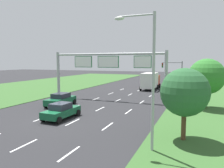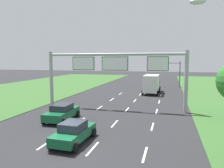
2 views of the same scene
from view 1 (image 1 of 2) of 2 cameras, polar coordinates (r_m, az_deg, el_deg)
ground_plane at (r=21.65m, az=-14.21°, el=-9.16°), size 200.00×200.00×0.00m
lane_dashes_inner_left at (r=25.01m, az=-13.43°, el=-7.09°), size 0.14×44.40×0.01m
lane_dashes_inner_right at (r=23.21m, az=-6.27°, el=-7.98°), size 0.14×44.40×0.01m
lane_dashes_slip at (r=21.83m, az=1.96°, el=-8.84°), size 0.14×44.40×0.01m
car_near_red at (r=21.93m, az=-13.10°, el=-6.85°), size 2.15×4.31×1.57m
car_lead_silver at (r=28.10m, az=-13.25°, el=-3.97°), size 2.26×4.51×1.60m
box_truck at (r=43.86m, az=10.04°, el=0.89°), size 2.83×7.39×3.31m
sign_gantry at (r=31.53m, az=-1.21°, el=4.80°), size 17.24×0.44×7.00m
traffic_light_mast at (r=53.61m, az=15.74°, el=3.92°), size 4.76×0.49×5.60m
street_lamp at (r=13.47m, az=9.18°, el=3.72°), size 2.61×0.32×8.50m
roadside_tree_near at (r=15.96m, az=18.46°, el=-2.10°), size 3.38×3.38×5.14m
roadside_tree_mid at (r=27.76m, az=23.48°, el=1.81°), size 4.16×4.16×5.90m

